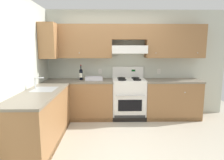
# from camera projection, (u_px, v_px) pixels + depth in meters

# --- Properties ---
(ground_plane) EXTENTS (7.04, 7.04, 0.00)m
(ground_plane) POSITION_uv_depth(u_px,v_px,m) (113.00, 142.00, 3.48)
(ground_plane) COLOR #B2AA99
(wall_back) EXTENTS (4.68, 0.57, 2.55)m
(wall_back) POSITION_uv_depth(u_px,v_px,m) (129.00, 55.00, 4.76)
(wall_back) COLOR beige
(wall_back) RESTS_ON ground_plane
(wall_left) EXTENTS (0.47, 4.00, 2.55)m
(wall_left) POSITION_uv_depth(u_px,v_px,m) (23.00, 66.00, 3.47)
(wall_left) COLOR beige
(wall_left) RESTS_ON ground_plane
(counter_back_run) EXTENTS (3.60, 0.65, 0.91)m
(counter_back_run) POSITION_uv_depth(u_px,v_px,m) (121.00, 99.00, 4.64)
(counter_back_run) COLOR olive
(counter_back_run) RESTS_ON ground_plane
(counter_left_run) EXTENTS (0.63, 1.91, 1.13)m
(counter_left_run) POSITION_uv_depth(u_px,v_px,m) (42.00, 117.00, 3.39)
(counter_left_run) COLOR olive
(counter_left_run) RESTS_ON ground_plane
(stove) EXTENTS (0.76, 0.62, 1.20)m
(stove) POSITION_uv_depth(u_px,v_px,m) (129.00, 98.00, 4.65)
(stove) COLOR white
(stove) RESTS_ON ground_plane
(wine_bottle) EXTENTS (0.08, 0.08, 0.35)m
(wine_bottle) POSITION_uv_depth(u_px,v_px,m) (81.00, 74.00, 4.60)
(wine_bottle) COLOR black
(wine_bottle) RESTS_ON counter_back_run
(bowl) EXTENTS (0.40, 0.28, 0.07)m
(bowl) POSITION_uv_depth(u_px,v_px,m) (94.00, 79.00, 4.60)
(bowl) COLOR silver
(bowl) RESTS_ON counter_back_run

